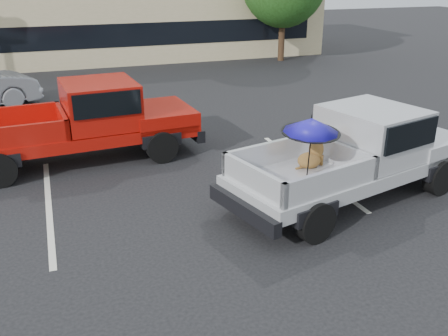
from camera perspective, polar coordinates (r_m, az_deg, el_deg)
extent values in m
plane|color=black|center=(9.47, -0.61, -6.71)|extent=(90.00, 90.00, 0.00)
cube|color=silver|center=(10.86, -19.40, -4.11)|extent=(0.12, 5.00, 0.01)
cube|color=silver|center=(12.26, 9.62, -0.10)|extent=(0.12, 5.00, 0.01)
cube|color=black|center=(25.50, -9.24, 14.83)|extent=(18.00, 0.08, 1.10)
cylinder|color=#332114|center=(26.77, 6.61, 15.00)|extent=(0.32, 0.32, 2.73)
cylinder|color=#332114|center=(33.17, -4.59, 16.51)|extent=(0.32, 0.32, 2.86)
cylinder|color=black|center=(8.97, 10.36, -6.09)|extent=(0.81, 0.46, 0.76)
cylinder|color=black|center=(10.22, 3.24, -2.14)|extent=(0.81, 0.46, 0.76)
cylinder|color=black|center=(11.59, 23.34, -0.99)|extent=(0.81, 0.46, 0.76)
cylinder|color=black|center=(12.58, 16.47, 1.69)|extent=(0.81, 0.46, 0.76)
cube|color=silver|center=(10.66, 14.26, -0.06)|extent=(5.70, 3.19, 0.28)
cube|color=silver|center=(12.09, 20.78, 2.85)|extent=(1.93, 2.23, 0.46)
cube|color=black|center=(12.81, 22.54, 1.81)|extent=(0.68, 1.95, 0.30)
cube|color=black|center=(9.01, 2.20, -4.73)|extent=(0.66, 1.94, 0.28)
cube|color=silver|center=(10.84, 16.56, 3.89)|extent=(2.05, 2.19, 1.05)
cube|color=black|center=(10.78, 16.67, 4.89)|extent=(1.93, 2.25, 0.55)
cube|color=black|center=(9.67, 8.47, -1.53)|extent=(2.68, 2.35, 0.10)
cube|color=silver|center=(10.17, 5.29, 1.63)|extent=(2.25, 0.66, 0.50)
cube|color=silver|center=(8.99, 12.27, -1.59)|extent=(2.25, 0.66, 0.50)
cube|color=silver|center=(8.90, 3.29, -1.35)|extent=(0.55, 1.81, 0.50)
cube|color=silver|center=(10.29, 13.12, 1.39)|extent=(0.55, 1.81, 0.50)
ellipsoid|color=brown|center=(10.16, 9.71, 0.87)|extent=(0.57, 0.51, 0.32)
cylinder|color=brown|center=(10.30, 11.07, 0.81)|extent=(0.07, 0.07, 0.24)
cylinder|color=brown|center=(10.40, 10.45, 1.08)|extent=(0.07, 0.07, 0.24)
ellipsoid|color=brown|center=(10.21, 10.49, 2.12)|extent=(0.37, 0.34, 0.44)
cylinder|color=red|center=(10.17, 10.62, 2.89)|extent=(0.21, 0.21, 0.04)
sphere|color=brown|center=(10.19, 10.95, 3.50)|extent=(0.23, 0.23, 0.23)
cone|color=black|center=(10.29, 11.47, 3.51)|extent=(0.18, 0.15, 0.11)
cone|color=black|center=(10.10, 11.16, 4.04)|extent=(0.08, 0.08, 0.12)
cone|color=black|center=(10.18, 10.68, 4.22)|extent=(0.08, 0.08, 0.12)
cylinder|color=brown|center=(10.08, 8.92, 0.12)|extent=(0.29, 0.05, 0.10)
cylinder|color=black|center=(9.49, 9.73, 1.68)|extent=(0.02, 0.10, 1.05)
cone|color=#1D14B4|center=(9.32, 9.94, 4.82)|extent=(1.10, 1.12, 0.36)
cylinder|color=black|center=(9.28, 10.00, 5.76)|extent=(0.02, 0.02, 0.10)
cylinder|color=black|center=(9.36, 9.89, 4.06)|extent=(1.10, 1.10, 0.09)
cylinder|color=black|center=(12.51, -7.12, 2.41)|extent=(0.81, 0.35, 0.79)
cylinder|color=black|center=(14.27, -9.40, 4.75)|extent=(0.81, 0.35, 0.79)
cube|color=#A61009|center=(12.96, -16.19, 3.80)|extent=(5.75, 2.40, 0.29)
cube|color=#A61009|center=(13.30, -7.37, 5.94)|extent=(1.70, 2.11, 0.48)
cube|color=black|center=(13.64, -4.15, 4.74)|extent=(0.35, 2.05, 0.31)
cube|color=#A61009|center=(12.84, -13.99, 7.17)|extent=(1.85, 2.04, 1.09)
cube|color=black|center=(12.80, -14.07, 8.07)|extent=(1.70, 2.13, 0.57)
cube|color=black|center=(12.85, -22.86, 3.07)|extent=(2.53, 2.08, 0.10)
cube|color=#A61009|center=(13.64, -23.22, 5.42)|extent=(2.40, 0.28, 0.52)
cube|color=#A61009|center=(11.90, -22.89, 3.22)|extent=(2.40, 0.28, 0.52)
cube|color=#A61009|center=(12.81, -17.97, 5.15)|extent=(0.24, 1.92, 0.52)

